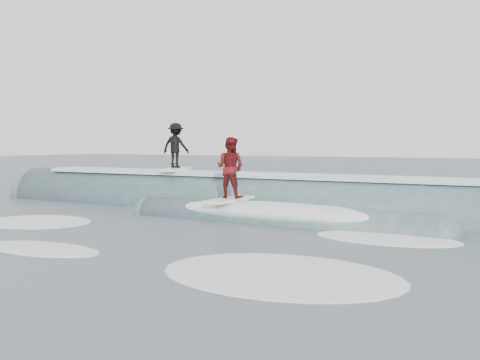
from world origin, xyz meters
The scene contains 6 objects.
ground centered at (0.00, 0.00, 0.00)m, with size 160.00×160.00×0.00m, color #435561.
breaking_wave centered at (0.22, 5.15, 0.04)m, with size 23.36×3.99×2.43m.
surfer_black centered at (-3.24, 5.42, 2.12)m, with size 1.10×2.07×1.74m.
surfer_red centered at (0.33, 3.22, 1.46)m, with size 0.91×2.02×1.92m.
whitewater centered at (1.46, -0.83, 0.00)m, with size 12.57×6.72×0.10m.
far_swells centered at (-1.58, 17.65, 0.00)m, with size 36.39×8.65×0.80m.
Camera 1 is at (8.27, -10.53, 2.25)m, focal length 40.00 mm.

